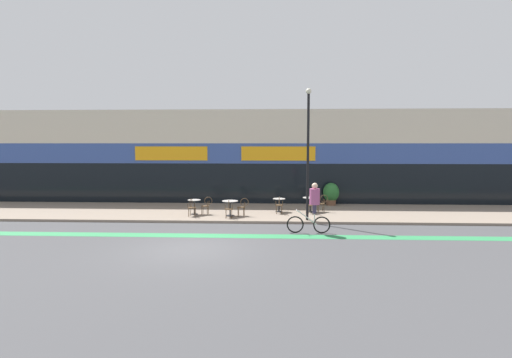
# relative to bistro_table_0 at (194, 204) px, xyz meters

# --- Properties ---
(ground_plane) EXTENTS (120.00, 120.00, 0.00)m
(ground_plane) POSITION_rel_bistro_table_0_xyz_m (1.08, -6.14, -0.65)
(ground_plane) COLOR #424244
(sidewalk_slab) EXTENTS (40.00, 5.50, 0.12)m
(sidewalk_slab) POSITION_rel_bistro_table_0_xyz_m (1.08, 1.11, -0.59)
(sidewalk_slab) COLOR gray
(sidewalk_slab) RESTS_ON ground
(storefront_facade) EXTENTS (40.00, 4.06, 5.73)m
(storefront_facade) POSITION_rel_bistro_table_0_xyz_m (1.08, 5.82, 2.20)
(storefront_facade) COLOR beige
(storefront_facade) RESTS_ON ground
(bike_lane_stripe) EXTENTS (36.00, 0.70, 0.01)m
(bike_lane_stripe) POSITION_rel_bistro_table_0_xyz_m (1.08, -4.14, -0.65)
(bike_lane_stripe) COLOR #2D844C
(bike_lane_stripe) RESTS_ON ground
(bistro_table_0) EXTENTS (0.65, 0.65, 0.75)m
(bistro_table_0) POSITION_rel_bistro_table_0_xyz_m (0.00, 0.00, 0.00)
(bistro_table_0) COLOR black
(bistro_table_0) RESTS_ON sidewalk_slab
(bistro_table_1) EXTENTS (0.80, 0.80, 0.76)m
(bistro_table_1) POSITION_rel_bistro_table_0_xyz_m (1.87, -0.34, 0.02)
(bistro_table_1) COLOR black
(bistro_table_1) RESTS_ON sidewalk_slab
(bistro_table_2) EXTENTS (0.66, 0.66, 0.70)m
(bistro_table_2) POSITION_rel_bistro_table_0_xyz_m (4.31, 0.98, -0.03)
(bistro_table_2) COLOR black
(bistro_table_2) RESTS_ON sidewalk_slab
(bistro_table_3) EXTENTS (0.79, 0.79, 0.76)m
(bistro_table_3) POSITION_rel_bistro_table_0_xyz_m (5.96, 1.04, 0.02)
(bistro_table_3) COLOR black
(bistro_table_3) RESTS_ON sidewalk_slab
(cafe_chair_0_near) EXTENTS (0.43, 0.59, 0.90)m
(cafe_chair_0_near) POSITION_rel_bistro_table_0_xyz_m (-0.01, -0.63, -0.01)
(cafe_chair_0_near) COLOR #4C3823
(cafe_chair_0_near) RESTS_ON sidewalk_slab
(cafe_chair_0_side) EXTENTS (0.58, 0.42, 0.90)m
(cafe_chair_0_side) POSITION_rel_bistro_table_0_xyz_m (0.63, -0.00, -0.01)
(cafe_chair_0_side) COLOR #4C3823
(cafe_chair_0_side) RESTS_ON sidewalk_slab
(cafe_chair_1_near) EXTENTS (0.44, 0.59, 0.90)m
(cafe_chair_1_near) POSITION_rel_bistro_table_0_xyz_m (1.88, -0.97, -0.01)
(cafe_chair_1_near) COLOR #4C3823
(cafe_chair_1_near) RESTS_ON sidewalk_slab
(cafe_chair_1_side) EXTENTS (0.58, 0.42, 0.90)m
(cafe_chair_1_side) POSITION_rel_bistro_table_0_xyz_m (2.49, -0.35, -0.01)
(cafe_chair_1_side) COLOR #4C3823
(cafe_chair_1_side) RESTS_ON sidewalk_slab
(cafe_chair_2_near) EXTENTS (0.41, 0.58, 0.90)m
(cafe_chair_2_near) POSITION_rel_bistro_table_0_xyz_m (4.32, 0.36, -0.01)
(cafe_chair_2_near) COLOR #4C3823
(cafe_chair_2_near) RESTS_ON sidewalk_slab
(cafe_chair_3_near) EXTENTS (0.43, 0.59, 0.90)m
(cafe_chair_3_near) POSITION_rel_bistro_table_0_xyz_m (5.96, 0.42, -0.01)
(cafe_chair_3_near) COLOR #4C3823
(cafe_chair_3_near) RESTS_ON sidewalk_slab
(cafe_chair_3_side) EXTENTS (0.60, 0.44, 0.90)m
(cafe_chair_3_side) POSITION_rel_bistro_table_0_xyz_m (6.59, 1.05, -0.01)
(cafe_chair_3_side) COLOR #4C3823
(cafe_chair_3_side) RESTS_ON sidewalk_slab
(planter_pot) EXTENTS (0.93, 0.93, 1.30)m
(planter_pot) POSITION_rel_bistro_table_0_xyz_m (7.38, 3.42, 0.15)
(planter_pot) COLOR brown
(planter_pot) RESTS_ON sidewalk_slab
(lamp_post) EXTENTS (0.26, 0.26, 6.12)m
(lamp_post) POSITION_rel_bistro_table_0_xyz_m (5.62, -1.25, 2.95)
(lamp_post) COLOR black
(lamp_post) RESTS_ON sidewalk_slab
(cyclist_0) EXTENTS (1.81, 0.48, 2.11)m
(cyclist_0) POSITION_rel_bistro_table_0_xyz_m (5.66, -3.48, 0.54)
(cyclist_0) COLOR black
(cyclist_0) RESTS_ON ground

